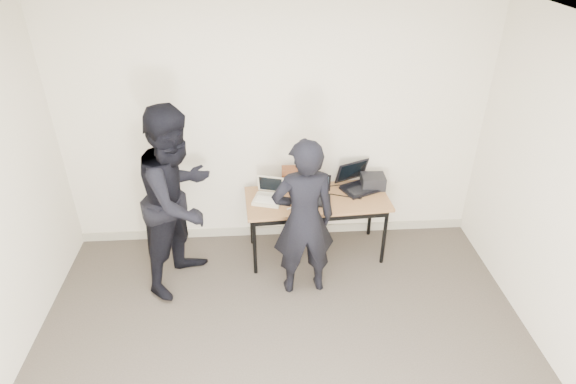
{
  "coord_description": "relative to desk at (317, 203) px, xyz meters",
  "views": [
    {
      "loc": [
        -0.17,
        -2.44,
        3.38
      ],
      "look_at": [
        0.1,
        1.6,
        0.95
      ],
      "focal_mm": 30.0,
      "sensor_mm": 36.0,
      "label": 1
    }
  ],
  "objects": [
    {
      "name": "room",
      "position": [
        -0.42,
        -1.84,
        0.69
      ],
      "size": [
        4.6,
        4.6,
        2.8
      ],
      "color": "#453D34",
      "rests_on": "ground"
    },
    {
      "name": "desk",
      "position": [
        0.0,
        0.0,
        0.0
      ],
      "size": [
        1.54,
        0.74,
        0.72
      ],
      "rotation": [
        0.0,
        0.0,
        0.06
      ],
      "color": "brown",
      "rests_on": "ground"
    },
    {
      "name": "laptop_beige",
      "position": [
        -0.51,
        0.01,
        0.11
      ],
      "size": [
        0.35,
        0.35,
        0.23
      ],
      "rotation": [
        0.0,
        0.0,
        -0.29
      ],
      "color": "#BFB699",
      "rests_on": "desk"
    },
    {
      "name": "laptop_center",
      "position": [
        -0.02,
        0.0,
        0.12
      ],
      "size": [
        0.35,
        0.34,
        0.25
      ],
      "rotation": [
        0.0,
        0.0,
        -0.12
      ],
      "color": "black",
      "rests_on": "desk"
    },
    {
      "name": "laptop_right",
      "position": [
        0.46,
        0.2,
        0.12
      ],
      "size": [
        0.49,
        0.49,
        0.28
      ],
      "rotation": [
        0.0,
        0.0,
        0.42
      ],
      "color": "black",
      "rests_on": "desk"
    },
    {
      "name": "leather_satchel",
      "position": [
        -0.18,
        0.23,
        0.19
      ],
      "size": [
        0.37,
        0.19,
        0.25
      ],
      "rotation": [
        0.0,
        0.0,
        -0.04
      ],
      "color": "brown",
      "rests_on": "desk"
    },
    {
      "name": "tissue",
      "position": [
        -0.15,
        0.23,
        0.34
      ],
      "size": [
        0.13,
        0.1,
        0.08
      ],
      "primitive_type": "ellipsoid",
      "rotation": [
        0.0,
        0.0,
        -0.02
      ],
      "color": "white",
      "rests_on": "leather_satchel"
    },
    {
      "name": "equipment_box",
      "position": [
        0.63,
        0.19,
        0.13
      ],
      "size": [
        0.26,
        0.22,
        0.14
      ],
      "primitive_type": "cube",
      "rotation": [
        0.0,
        0.0,
        -0.03
      ],
      "color": "black",
      "rests_on": "desk"
    },
    {
      "name": "power_brick",
      "position": [
        -0.22,
        -0.17,
        0.08
      ],
      "size": [
        0.09,
        0.06,
        0.03
      ],
      "primitive_type": "cube",
      "rotation": [
        0.0,
        0.0,
        0.08
      ],
      "color": "black",
      "rests_on": "desk"
    },
    {
      "name": "cables",
      "position": [
        0.05,
        0.0,
        0.06
      ],
      "size": [
        1.15,
        0.46,
        0.01
      ],
      "rotation": [
        0.0,
        0.0,
        0.09
      ],
      "color": "silver",
      "rests_on": "desk"
    },
    {
      "name": "person_typist",
      "position": [
        -0.2,
        -0.55,
        0.17
      ],
      "size": [
        0.64,
        0.46,
        1.66
      ],
      "primitive_type": "imported",
      "rotation": [
        0.0,
        0.0,
        3.25
      ],
      "color": "black",
      "rests_on": "ground"
    },
    {
      "name": "person_observer",
      "position": [
        -1.38,
        -0.3,
        0.29
      ],
      "size": [
        1.08,
        1.16,
        1.9
      ],
      "primitive_type": "imported",
      "rotation": [
        0.0,
        0.0,
        1.07
      ],
      "color": "black",
      "rests_on": "ground"
    },
    {
      "name": "baseboard",
      "position": [
        -0.42,
        0.4,
        -0.61
      ],
      "size": [
        4.5,
        0.03,
        0.1
      ],
      "primitive_type": "cube",
      "color": "#A7A08A",
      "rests_on": "ground"
    }
  ]
}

